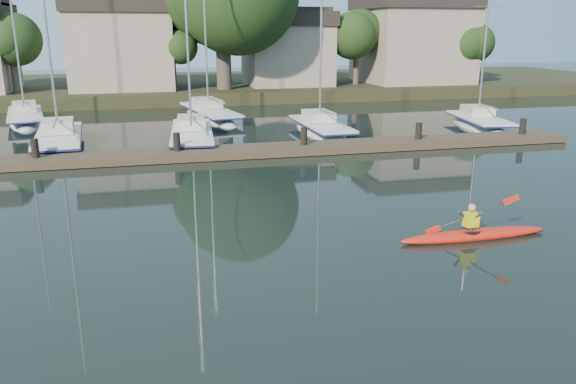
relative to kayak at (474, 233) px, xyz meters
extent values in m
plane|color=black|center=(-4.56, -1.59, -0.18)|extent=(160.00, 160.00, 0.00)
ellipsoid|color=red|center=(0.03, 0.00, -0.07)|extent=(4.52, 0.62, 0.34)
cylinder|color=black|center=(-0.12, 0.00, 0.04)|extent=(0.68, 0.68, 0.09)
imported|color=#292528|center=(-0.12, 0.00, 0.39)|extent=(0.24, 0.36, 0.98)
cube|color=gold|center=(-0.12, 0.00, 0.41)|extent=(0.38, 0.28, 0.40)
sphere|color=tan|center=(-0.12, 0.00, 0.75)|extent=(0.22, 0.22, 0.22)
cube|color=#49392A|center=(-4.56, 12.41, 0.02)|extent=(34.00, 2.00, 0.35)
cylinder|color=black|center=(-13.56, 12.41, 0.12)|extent=(0.32, 0.32, 1.80)
cylinder|color=black|center=(-7.56, 12.41, 0.12)|extent=(0.32, 0.32, 1.80)
cylinder|color=black|center=(-1.56, 12.41, 0.12)|extent=(0.32, 0.32, 1.80)
cylinder|color=black|center=(4.44, 12.41, 0.12)|extent=(0.32, 0.32, 1.80)
cylinder|color=black|center=(10.44, 12.41, 0.12)|extent=(0.32, 0.32, 1.80)
ellipsoid|color=silver|center=(-13.22, 16.75, -0.55)|extent=(3.03, 9.16, 2.01)
cube|color=silver|center=(-13.22, 16.75, 0.41)|extent=(2.78, 7.54, 0.15)
cube|color=navy|center=(-13.22, 16.75, 0.32)|extent=(2.88, 7.73, 0.08)
cube|color=#BBB7AB|center=(-13.27, 17.29, 0.80)|extent=(1.70, 2.64, 0.58)
cylinder|color=#9EA0A5|center=(-13.24, 17.02, 6.81)|extent=(0.13, 0.13, 12.70)
cylinder|color=#9EA0A5|center=(-13.09, 15.41, 1.25)|extent=(0.39, 3.41, 0.08)
ellipsoid|color=silver|center=(-6.59, 16.40, -0.54)|extent=(2.85, 9.44, 1.96)
cube|color=silver|center=(-6.59, 16.40, 0.39)|extent=(2.62, 7.76, 0.14)
cube|color=navy|center=(-6.59, 16.40, 0.31)|extent=(2.72, 7.96, 0.08)
cube|color=#BBB7AB|center=(-6.55, 16.96, 0.78)|extent=(1.64, 2.71, 0.57)
cylinder|color=#9EA0A5|center=(-6.69, 15.01, 1.22)|extent=(0.34, 3.53, 0.08)
ellipsoid|color=silver|center=(0.78, 17.23, -0.53)|extent=(2.28, 8.05, 1.90)
cube|color=silver|center=(0.78, 17.23, 0.38)|extent=(2.15, 6.61, 0.14)
cube|color=navy|center=(0.78, 17.23, 0.30)|extent=(2.23, 6.77, 0.08)
cube|color=#BBB7AB|center=(0.77, 17.71, 0.75)|extent=(1.45, 2.27, 0.55)
cylinder|color=#9EA0A5|center=(0.78, 17.47, 5.93)|extent=(0.12, 0.12, 11.01)
cylinder|color=#9EA0A5|center=(0.81, 16.03, 1.18)|extent=(0.15, 3.04, 0.08)
ellipsoid|color=silver|center=(10.72, 16.90, -0.54)|extent=(3.32, 7.46, 1.96)
cube|color=silver|center=(10.72, 16.90, 0.39)|extent=(3.00, 6.17, 0.14)
cube|color=navy|center=(10.72, 16.90, 0.31)|extent=(3.11, 6.32, 0.08)
cube|color=#BBB7AB|center=(10.79, 17.33, 0.77)|extent=(1.75, 2.23, 0.57)
cylinder|color=#9EA0A5|center=(10.76, 17.12, 5.59)|extent=(0.12, 0.12, 10.30)
cylinder|color=#9EA0A5|center=(10.54, 15.84, 1.21)|extent=(0.53, 2.71, 0.08)
cylinder|color=#9EA0A5|center=(10.76, 17.12, 6.83)|extent=(1.63, 0.30, 0.03)
ellipsoid|color=silver|center=(-16.43, 25.66, -0.53)|extent=(3.75, 9.28, 1.91)
cube|color=silver|center=(-16.43, 25.66, 0.38)|extent=(3.35, 7.66, 0.14)
cube|color=navy|center=(-16.43, 25.66, 0.30)|extent=(3.47, 7.85, 0.08)
cube|color=#BBB7AB|center=(-16.53, 26.19, 0.75)|extent=(1.85, 2.75, 0.55)
cylinder|color=#9EA0A5|center=(-16.48, 25.93, 6.96)|extent=(0.12, 0.12, 13.06)
cylinder|color=#9EA0A5|center=(-16.18, 24.33, 1.18)|extent=(0.72, 3.39, 0.08)
ellipsoid|color=silver|center=(-4.75, 24.70, -0.53)|extent=(3.94, 10.41, 1.94)
cube|color=silver|center=(-4.75, 24.70, 0.39)|extent=(3.51, 8.58, 0.14)
cube|color=navy|center=(-4.75, 24.70, 0.30)|extent=(3.63, 8.80, 0.08)
cube|color=#BBB7AB|center=(-4.86, 25.30, 0.76)|extent=(1.92, 3.06, 0.56)
cylinder|color=#9EA0A5|center=(-4.47, 23.20, 1.20)|extent=(0.78, 3.82, 0.08)
cube|color=#232E17|center=(-4.56, 42.41, 0.32)|extent=(90.00, 24.00, 1.00)
cube|color=#A39182|center=(-10.56, 36.41, 3.82)|extent=(8.00, 8.00, 6.00)
cube|color=#2A251F|center=(-10.56, 36.41, 7.42)|extent=(8.40, 8.40, 1.20)
cube|color=#A39182|center=(3.44, 36.41, 3.32)|extent=(7.00, 7.00, 5.00)
cube|color=#2A251F|center=(3.44, 36.41, 6.42)|extent=(7.35, 7.35, 1.20)
cube|color=#A39182|center=(15.44, 36.41, 4.07)|extent=(9.00, 9.00, 6.50)
cube|color=#2A251F|center=(15.44, 36.41, 7.92)|extent=(9.45, 9.45, 1.20)
cylinder|color=#4D443E|center=(-2.56, 33.41, 3.32)|extent=(1.20, 1.20, 5.00)
cylinder|color=#4D443E|center=(-18.56, 34.41, 2.32)|extent=(0.48, 0.48, 3.00)
sphere|color=black|center=(-18.56, 34.41, 4.82)|extent=(3.40, 3.40, 3.40)
cylinder|color=#4D443E|center=(-6.56, 33.91, 2.22)|extent=(0.38, 0.38, 2.80)
sphere|color=black|center=(-6.56, 33.91, 4.42)|extent=(2.72, 2.72, 2.72)
cylinder|color=#4D443E|center=(9.44, 34.91, 2.42)|extent=(0.50, 0.50, 3.20)
sphere|color=black|center=(9.44, 34.91, 5.07)|extent=(3.57, 3.57, 3.57)
cylinder|color=#4D443E|center=(19.44, 33.41, 2.12)|extent=(0.41, 0.41, 2.60)
sphere|color=black|center=(19.44, 33.41, 4.27)|extent=(2.89, 2.89, 2.89)
camera|label=1|loc=(-8.65, -13.19, 5.49)|focal=35.00mm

